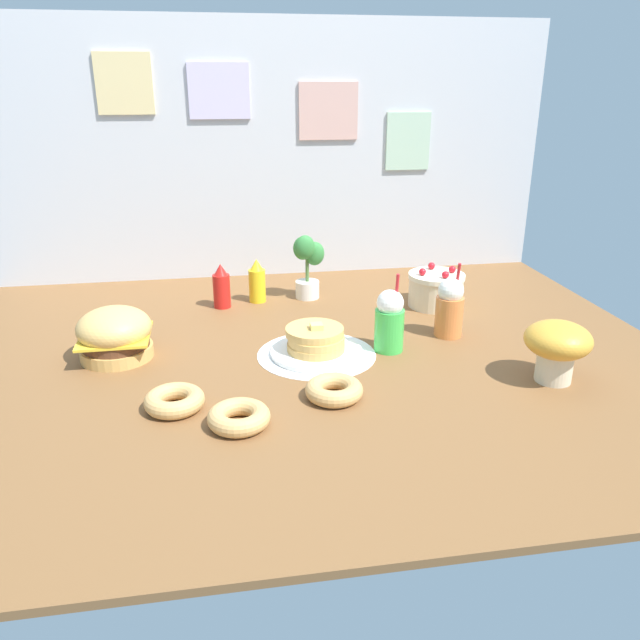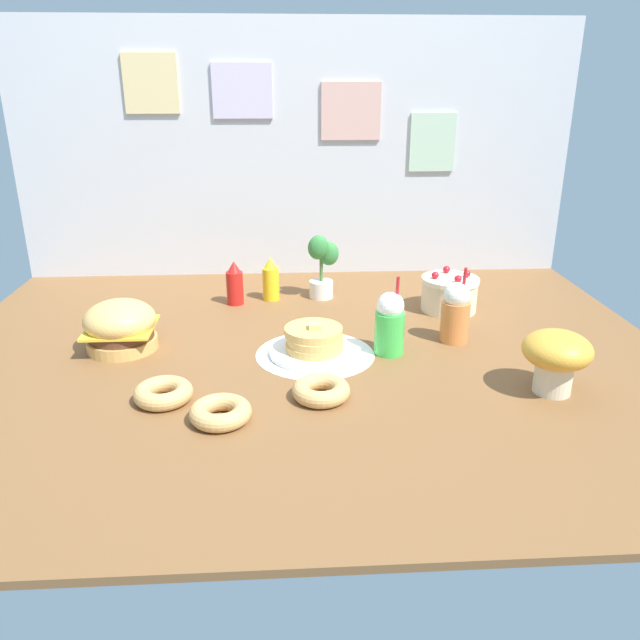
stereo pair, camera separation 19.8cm
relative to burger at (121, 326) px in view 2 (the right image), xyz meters
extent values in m
cube|color=brown|center=(0.59, -0.09, -0.09)|extent=(2.36, 1.86, 0.02)
cube|color=silver|center=(0.59, 0.84, 0.45)|extent=(2.36, 0.03, 1.06)
cube|color=beige|center=(0.01, 0.82, 0.73)|extent=(0.22, 0.01, 0.23)
cube|color=silver|center=(0.37, 0.82, 0.70)|extent=(0.24, 0.01, 0.22)
cube|color=#D8A599|center=(0.82, 0.82, 0.62)|extent=(0.25, 0.01, 0.23)
cube|color=#B2D1B2|center=(1.17, 0.82, 0.49)|extent=(0.19, 0.01, 0.24)
cylinder|color=white|center=(0.62, -0.08, -0.08)|extent=(0.38, 0.38, 0.00)
cylinder|color=#DBA859|center=(0.00, 0.00, -0.06)|extent=(0.22, 0.22, 0.04)
cylinder|color=#59331E|center=(0.00, 0.00, -0.02)|extent=(0.21, 0.21, 0.03)
cube|color=yellow|center=(0.00, 0.00, -0.01)|extent=(0.21, 0.21, 0.01)
ellipsoid|color=#E5B260|center=(0.00, 0.00, 0.02)|extent=(0.23, 0.23, 0.13)
cylinder|color=white|center=(0.62, -0.08, -0.07)|extent=(0.29, 0.29, 0.01)
cylinder|color=#E0AD5B|center=(0.62, -0.08, -0.05)|extent=(0.18, 0.18, 0.02)
cylinder|color=#E0AD5B|center=(0.62, -0.09, -0.03)|extent=(0.18, 0.18, 0.02)
cylinder|color=#E0AD5B|center=(0.62, -0.08, 0.00)|extent=(0.18, 0.18, 0.02)
cube|color=#F7E072|center=(0.62, -0.08, 0.02)|extent=(0.04, 0.04, 0.02)
cylinder|color=beige|center=(1.15, 0.30, -0.02)|extent=(0.21, 0.21, 0.11)
cylinder|color=#F4EACC|center=(1.15, 0.30, 0.04)|extent=(0.21, 0.21, 0.02)
sphere|color=red|center=(1.21, 0.30, 0.06)|extent=(0.03, 0.03, 0.03)
sphere|color=red|center=(1.15, 0.36, 0.06)|extent=(0.03, 0.03, 0.03)
sphere|color=red|center=(1.09, 0.29, 0.06)|extent=(0.03, 0.03, 0.03)
sphere|color=red|center=(1.16, 0.24, 0.06)|extent=(0.03, 0.03, 0.03)
cylinder|color=red|center=(0.34, 0.42, -0.01)|extent=(0.07, 0.07, 0.13)
cone|color=red|center=(0.34, 0.42, 0.07)|extent=(0.05, 0.05, 0.04)
cylinder|color=yellow|center=(0.48, 0.46, -0.01)|extent=(0.07, 0.07, 0.13)
cone|color=yellow|center=(0.48, 0.46, 0.07)|extent=(0.05, 0.05, 0.04)
cylinder|color=green|center=(0.86, -0.09, -0.01)|extent=(0.09, 0.09, 0.14)
sphere|color=white|center=(0.86, -0.09, 0.08)|extent=(0.09, 0.09, 0.09)
cylinder|color=red|center=(0.88, -0.09, 0.11)|extent=(0.01, 0.03, 0.14)
cylinder|color=orange|center=(1.09, 0.00, -0.01)|extent=(0.09, 0.09, 0.14)
sphere|color=white|center=(1.09, 0.00, 0.08)|extent=(0.09, 0.09, 0.09)
cylinder|color=red|center=(1.11, 0.00, 0.11)|extent=(0.01, 0.03, 0.14)
torus|color=tan|center=(0.19, -0.37, -0.05)|extent=(0.16, 0.16, 0.05)
torus|color=brown|center=(0.19, -0.37, -0.05)|extent=(0.15, 0.15, 0.04)
torus|color=tan|center=(0.36, -0.48, -0.05)|extent=(0.16, 0.16, 0.05)
torus|color=#F2E5C6|center=(0.36, -0.48, -0.05)|extent=(0.15, 0.15, 0.04)
torus|color=tan|center=(0.62, -0.38, -0.05)|extent=(0.16, 0.16, 0.05)
torus|color=#D89ED8|center=(0.62, -0.38, -0.05)|extent=(0.15, 0.15, 0.04)
cylinder|color=white|center=(0.68, 0.48, -0.04)|extent=(0.09, 0.09, 0.07)
cylinder|color=#4C7238|center=(0.68, 0.48, 0.05)|extent=(0.01, 0.01, 0.12)
ellipsoid|color=#38843D|center=(0.71, 0.48, 0.10)|extent=(0.08, 0.05, 0.09)
ellipsoid|color=#38843D|center=(0.66, 0.50, 0.12)|extent=(0.08, 0.05, 0.09)
ellipsoid|color=#38843D|center=(0.66, 0.45, 0.14)|extent=(0.08, 0.05, 0.09)
cylinder|color=beige|center=(1.27, -0.38, -0.04)|extent=(0.10, 0.10, 0.09)
ellipsoid|color=gold|center=(1.27, -0.38, 0.05)|extent=(0.19, 0.19, 0.10)
camera|label=1|loc=(0.33, -1.87, 0.74)|focal=34.95mm
camera|label=2|loc=(0.53, -1.89, 0.74)|focal=34.95mm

